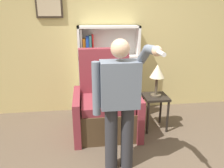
# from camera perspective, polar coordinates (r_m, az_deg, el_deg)

# --- Properties ---
(wall_back) EXTENTS (8.00, 0.11, 2.80)m
(wall_back) POSITION_cam_1_polar(r_m,az_deg,el_deg) (4.08, 2.23, 12.35)
(wall_back) COLOR tan
(wall_back) RESTS_ON ground_plane
(bookcase) EXTENTS (1.08, 0.28, 1.61)m
(bookcase) POSITION_cam_1_polar(r_m,az_deg,el_deg) (4.00, -2.37, 2.98)
(bookcase) COLOR white
(bookcase) RESTS_ON ground_plane
(armchair) EXTENTS (0.99, 0.86, 1.29)m
(armchair) POSITION_cam_1_polar(r_m,az_deg,el_deg) (3.46, -1.58, -6.11)
(armchair) COLOR #4C3823
(armchair) RESTS_ON ground_plane
(person_standing) EXTENTS (0.58, 0.78, 1.57)m
(person_standing) POSITION_cam_1_polar(r_m,az_deg,el_deg) (2.43, 2.02, -4.22)
(person_standing) COLOR #2D2D33
(person_standing) RESTS_ON ground_plane
(side_table) EXTENTS (0.38, 0.38, 0.56)m
(side_table) POSITION_cam_1_polar(r_m,az_deg,el_deg) (3.57, 11.23, -4.80)
(side_table) COLOR black
(side_table) RESTS_ON ground_plane
(table_lamp) EXTENTS (0.23, 0.23, 0.51)m
(table_lamp) POSITION_cam_1_polar(r_m,az_deg,el_deg) (3.41, 11.73, 2.82)
(table_lamp) COLOR #4C4233
(table_lamp) RESTS_ON side_table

